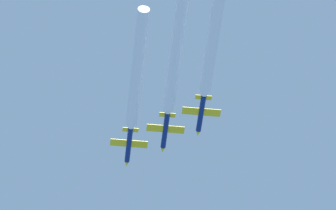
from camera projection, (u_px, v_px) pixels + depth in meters
jet_lead at (129, 146)px, 293.21m from camera, size 8.72×12.70×3.05m
jet_second_echelon at (165, 131)px, 289.33m from camera, size 8.72×12.70×3.05m
jet_third_echelon at (201, 114)px, 284.52m from camera, size 8.72×12.70×3.05m
smoke_trail_lead at (137, 71)px, 278.59m from camera, size 2.63×33.70×2.63m
smoke_trail_second_echelon at (175, 56)px, 275.12m from camera, size 2.63×32.44×2.63m
smoke_trail_third_echelon at (214, 32)px, 269.47m from camera, size 2.63×35.04×2.63m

